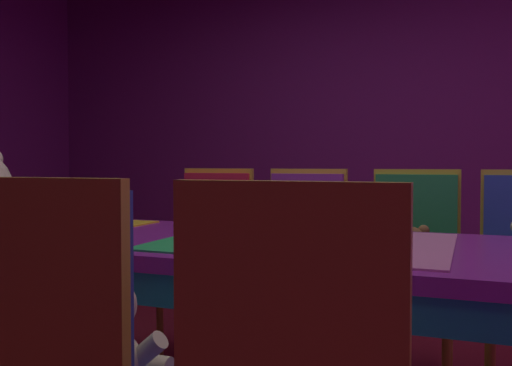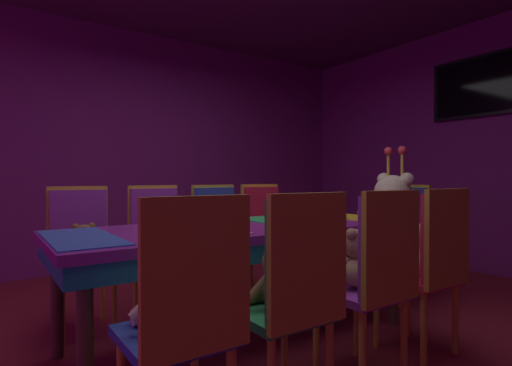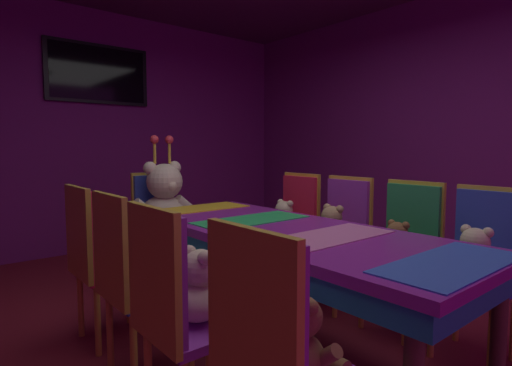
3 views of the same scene
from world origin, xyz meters
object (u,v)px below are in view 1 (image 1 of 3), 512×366
chair_right_2 (304,245)px  teddy_right_2 (296,249)px  chair_right_3 (213,240)px  banquet_table (305,267)px  teddy_left_2 (109,340)px  chair_right_1 (414,251)px  teddy_left_1 (319,365)px  teddy_right_1 (411,260)px  chair_left_2 (69,352)px  teddy_right_3 (200,245)px

chair_right_2 → teddy_right_2: size_ratio=2.88×
chair_right_3 → banquet_table: bearing=42.0°
teddy_left_2 → chair_right_1: size_ratio=0.31×
teddy_left_1 → chair_right_3: bearing=32.5°
teddy_left_1 → teddy_right_1: (1.47, -0.04, -0.02)m
chair_right_1 → chair_right_3: bearing=-89.1°
teddy_right_1 → chair_right_2: chair_right_2 is taller
chair_right_2 → teddy_right_2: chair_right_2 is taller
chair_left_2 → chair_right_2: size_ratio=1.00×
chair_left_2 → chair_right_3: 1.79m
teddy_left_2 → teddy_left_1: bearing=-92.4°
chair_left_2 → teddy_right_3: 1.65m
chair_left_2 → teddy_left_1: bearing=-77.3°
teddy_left_1 → teddy_left_2: (0.02, 0.54, -0.02)m
chair_right_1 → chair_right_2: same height
teddy_right_2 → chair_right_3: bearing=-104.8°
teddy_left_1 → chair_right_1: chair_right_1 is taller
teddy_right_2 → teddy_right_3: (-0.01, 0.51, -0.01)m
teddy_left_1 → chair_left_2: bearing=102.7°
teddy_right_3 → chair_left_2: bearing=17.0°
teddy_left_2 → teddy_right_1: size_ratio=1.04×
chair_right_1 → teddy_right_3: bearing=-81.3°
teddy_left_1 → teddy_right_1: size_ratio=1.19×
banquet_table → chair_left_2: size_ratio=2.33×
chair_left_2 → teddy_right_3: bearing=17.0°
chair_left_2 → chair_right_1: bearing=-18.3°
chair_right_1 → teddy_right_2: bearing=-74.4°
banquet_table → teddy_left_2: (-0.72, 0.29, -0.07)m
teddy_right_2 → teddy_right_3: 0.51m
chair_right_2 → chair_right_3: size_ratio=1.00×
teddy_left_1 → chair_right_3: 1.90m
chair_left_2 → teddy_left_2: bearing=0.0°
chair_right_1 → chair_right_2: (-0.01, 0.54, 0.00)m
teddy_left_2 → banquet_table: bearing=-22.0°
chair_right_3 → teddy_right_3: chair_right_3 is taller
chair_left_2 → teddy_right_1: chair_left_2 is taller
teddy_right_1 → chair_right_2: size_ratio=0.30×
chair_left_2 → teddy_left_2: 0.14m
chair_right_2 → chair_right_3: same height
chair_left_2 → chair_right_3: bearing=15.6°
chair_right_1 → teddy_right_1: chair_right_1 is taller
teddy_right_3 → chair_right_1: bearing=98.7°
teddy_left_1 → teddy_right_2: size_ratio=1.02×
chair_left_2 → teddy_left_2: size_ratio=3.25×
chair_right_2 → chair_right_3: (-0.01, 0.51, 0.00)m
teddy_left_2 → chair_right_1: chair_right_1 is taller
banquet_table → teddy_left_2: size_ratio=7.57×
teddy_left_1 → chair_left_2: (-0.12, 0.54, -0.00)m
teddy_left_2 → chair_right_1: bearing=-19.8°
chair_right_2 → chair_right_1: bearing=90.6°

